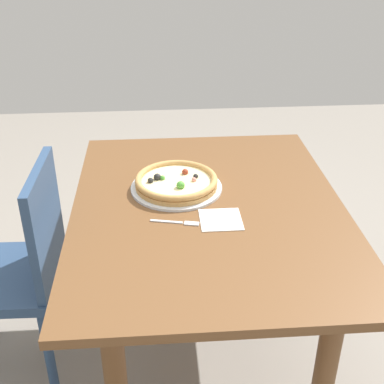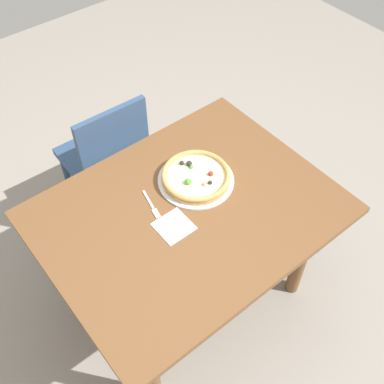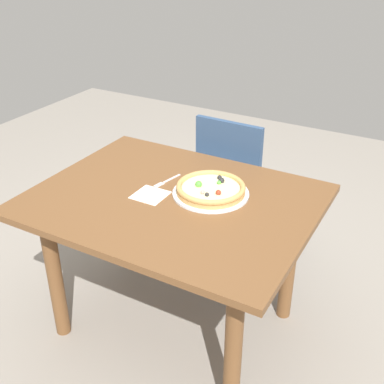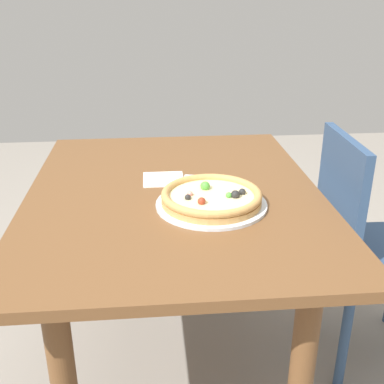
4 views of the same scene
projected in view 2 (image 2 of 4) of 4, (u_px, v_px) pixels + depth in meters
ground_plane at (189, 293)px, 2.55m from camera, size 6.00×6.00×0.00m
dining_table at (188, 226)px, 2.08m from camera, size 1.23×0.96×0.73m
chair_near at (107, 158)px, 2.52m from camera, size 0.41×0.41×0.90m
plate at (196, 180)px, 2.10m from camera, size 0.34×0.34×0.01m
pizza at (196, 176)px, 2.08m from camera, size 0.31×0.31×0.05m
fork at (152, 206)px, 2.01m from camera, size 0.05×0.16×0.00m
napkin at (174, 226)px, 1.94m from camera, size 0.14×0.14×0.00m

